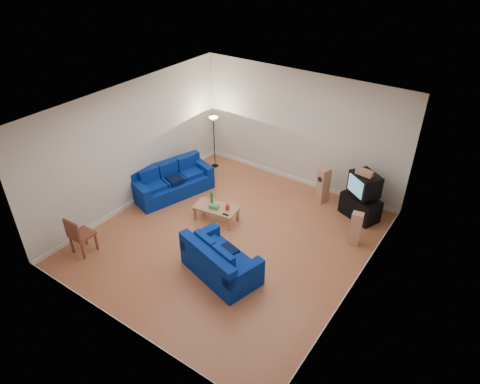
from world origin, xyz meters
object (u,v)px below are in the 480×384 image
Objects in this scene: coffee_table at (216,209)px; television at (365,184)px; tv_stand at (360,207)px; sofa_three_seat at (172,183)px; sofa_loveseat at (219,263)px.

coffee_table is 1.32× the size of television.
tv_stand is at bearing -55.56° from television.
sofa_three_seat is 2.44× the size of tv_stand.
sofa_loveseat is 4.04m from tv_stand.
sofa_loveseat is at bearing 75.78° from sofa_three_seat.
coffee_table is at bearing -121.19° from tv_stand.
coffee_table is at bearing 144.43° from sofa_loveseat.
sofa_loveseat is 1.62× the size of coffee_table.
coffee_table is at bearing -108.33° from television.
sofa_three_seat is 5.01m from tv_stand.
sofa_three_seat reaches higher than coffee_table.
television reaches higher than sofa_loveseat.
sofa_loveseat is 1.95m from coffee_table.
television is (2.88, 2.20, 0.60)m from coffee_table.
sofa_loveseat reaches higher than coffee_table.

